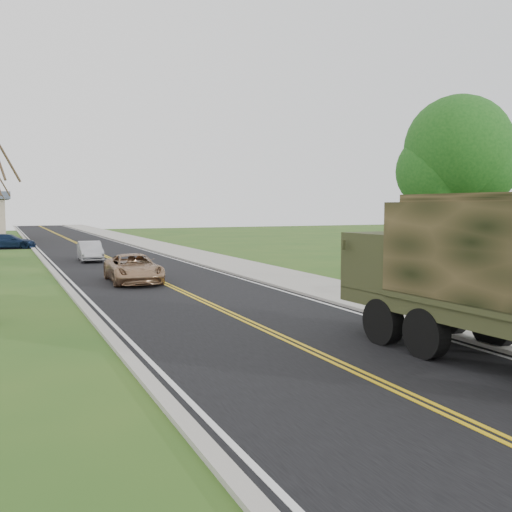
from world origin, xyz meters
TOP-DOWN VIEW (x-y plane):
  - ground at (0.00, 0.00)m, footprint 160.00×160.00m
  - road at (0.00, 40.00)m, footprint 8.00×120.00m
  - curb_right at (4.15, 40.00)m, footprint 0.30×120.00m
  - sidewalk_right at (5.90, 40.00)m, footprint 3.20×120.00m
  - curb_left at (-4.15, 40.00)m, footprint 0.30×120.00m
  - leafy_tree at (11.00, 10.01)m, footprint 4.83×4.50m
  - military_truck at (3.21, 0.68)m, footprint 2.99×7.64m
  - suv_champagne at (-1.18, 17.18)m, footprint 2.33×4.75m
  - sedan_silver at (-1.45, 28.46)m, footprint 1.48×3.85m
  - lot_car_navy at (-5.91, 42.17)m, footprint 4.39×2.46m

SIDE VIEW (x-z plane):
  - ground at x=0.00m, z-range 0.00..0.00m
  - road at x=0.00m, z-range 0.00..0.01m
  - sidewalk_right at x=5.90m, z-range 0.00..0.10m
  - curb_left at x=-4.15m, z-range 0.00..0.10m
  - curb_right at x=4.15m, z-range 0.00..0.12m
  - lot_car_navy at x=-5.91m, z-range 0.00..1.20m
  - sedan_silver at x=-1.45m, z-range 0.00..1.25m
  - suv_champagne at x=-1.18m, z-range 0.00..1.30m
  - military_truck at x=3.21m, z-range 0.27..4.02m
  - leafy_tree at x=11.00m, z-range 1.44..9.54m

